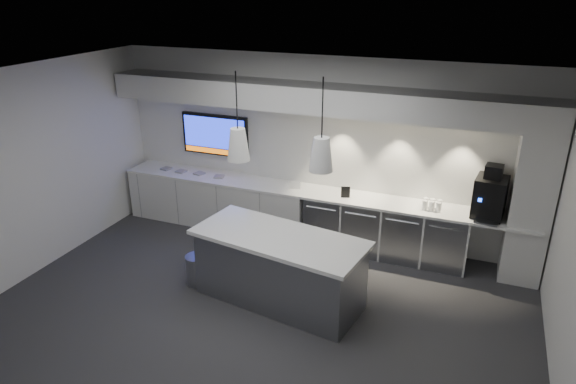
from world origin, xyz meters
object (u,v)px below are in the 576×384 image
at_px(bin, 197,270).
at_px(coffee_machine, 490,195).
at_px(wall_tv, 215,135).
at_px(island, 279,268).

height_order(bin, coffee_machine, coffee_machine).
bearing_deg(wall_tv, island, -45.12).
bearing_deg(coffee_machine, island, -137.30).
distance_m(wall_tv, bin, 2.64).
bearing_deg(coffee_machine, wall_tv, -176.68).
relative_size(island, coffee_machine, 3.14).
bearing_deg(bin, wall_tv, 110.82).
xyz_separation_m(island, bin, (-1.26, -0.05, -0.27)).
bearing_deg(wall_tv, coffee_machine, -3.10).
bearing_deg(wall_tv, bin, -69.18).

